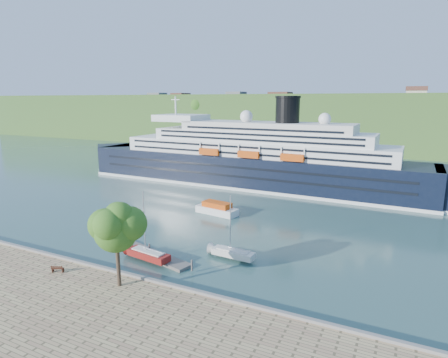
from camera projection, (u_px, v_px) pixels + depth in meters
ground at (103, 275)px, 47.04m from camera, size 400.00×400.00×0.00m
far_hillside at (328, 121)px, 172.21m from camera, size 400.00×50.00×24.00m
quay_coping at (101, 267)px, 46.63m from camera, size 220.00×0.50×0.30m
cruise_ship at (246, 141)px, 94.78m from camera, size 100.86×16.61×22.59m
park_bench at (58, 268)px, 45.60m from camera, size 1.64×1.19×0.97m
promenade_tree at (117, 241)px, 41.29m from camera, size 6.47×6.47×10.71m
floating_pontoon at (141, 250)px, 54.51m from camera, size 19.14×7.11×0.43m
sailboat_red at (147, 229)px, 50.13m from camera, size 7.44×3.00×9.35m
sailboat_white_far at (233, 230)px, 50.81m from camera, size 6.82×2.28×8.67m
tender_launch at (217, 208)px, 72.09m from camera, size 8.86×4.21×2.35m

